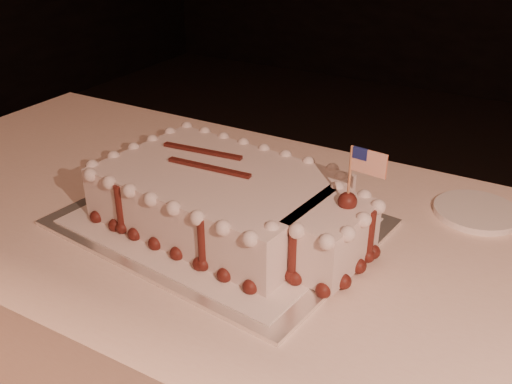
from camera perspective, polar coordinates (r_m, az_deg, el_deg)
The scene contains 4 objects.
cake_board at distance 1.07m, azimuth -3.71°, elevation -3.04°, with size 0.55×0.41×0.01m, color white.
doily at distance 1.07m, azimuth -3.72°, elevation -2.81°, with size 0.49×0.37×0.00m, color white.
sheet_cake at distance 1.03m, azimuth -2.55°, elevation -0.88°, with size 0.54×0.34×0.21m.
side_plate at distance 1.18m, azimuth 21.19°, elevation -1.84°, with size 0.16×0.16×0.01m, color white.
Camera 1 is at (0.16, -0.20, 1.30)m, focal length 40.00 mm.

